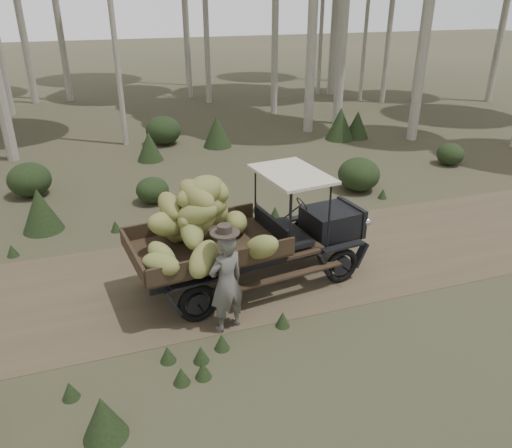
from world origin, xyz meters
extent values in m
plane|color=#473D2B|center=(0.00, 0.00, 0.00)|extent=(120.00, 120.00, 0.00)
cube|color=brown|center=(0.00, 0.00, 0.00)|extent=(70.00, 4.00, 0.01)
cube|color=black|center=(0.99, -0.26, 1.01)|extent=(1.12, 1.08, 0.56)
cube|color=black|center=(1.54, -0.19, 1.01)|extent=(0.23, 1.02, 0.63)
cube|color=black|center=(-0.42, -0.43, 1.11)|extent=(0.25, 1.42, 0.56)
cube|color=#38281C|center=(-1.83, -0.61, 1.01)|extent=(3.04, 2.16, 0.08)
cube|color=#38281C|center=(-1.94, 0.30, 1.20)|extent=(2.82, 0.41, 0.32)
cube|color=#38281C|center=(-1.72, -1.51, 1.20)|extent=(2.82, 0.41, 0.32)
cube|color=#38281C|center=(-3.24, -0.78, 1.20)|extent=(0.28, 1.82, 0.32)
cube|color=beige|center=(0.01, -0.38, 2.25)|extent=(1.37, 1.85, 0.06)
cube|color=black|center=(-0.82, -0.09, 0.63)|extent=(4.64, 0.67, 0.18)
cube|color=black|center=(-0.73, -0.86, 0.63)|extent=(4.64, 0.67, 0.18)
torus|color=black|center=(0.69, 0.52, 0.39)|extent=(0.78, 0.23, 0.77)
torus|color=black|center=(0.88, -1.09, 0.39)|extent=(0.78, 0.23, 0.77)
torus|color=black|center=(-2.43, 0.14, 0.39)|extent=(0.78, 0.23, 0.77)
torus|color=black|center=(-2.23, -1.47, 0.39)|extent=(0.78, 0.23, 0.77)
sphere|color=beige|center=(1.56, 0.27, 1.06)|extent=(0.18, 0.18, 0.18)
sphere|color=beige|center=(1.68, -0.63, 1.06)|extent=(0.18, 0.18, 0.18)
ellipsoid|color=olive|center=(-1.14, -0.28, 1.32)|extent=(0.70, 0.90, 0.62)
ellipsoid|color=olive|center=(-2.14, -0.62, 1.67)|extent=(0.73, 1.00, 0.64)
ellipsoid|color=olive|center=(-1.67, -0.63, 1.90)|extent=(0.89, 0.86, 0.53)
ellipsoid|color=olive|center=(-2.05, -0.59, 2.12)|extent=(0.80, 0.69, 0.45)
ellipsoid|color=olive|center=(-2.03, -0.26, 1.25)|extent=(0.83, 0.71, 0.56)
ellipsoid|color=olive|center=(-2.53, -0.56, 1.61)|extent=(1.08, 0.84, 0.76)
ellipsoid|color=olive|center=(-1.71, -0.41, 1.93)|extent=(0.64, 0.92, 0.52)
ellipsoid|color=olive|center=(-1.77, -0.56, 2.23)|extent=(0.81, 0.62, 0.55)
ellipsoid|color=olive|center=(-2.26, -0.01, 1.28)|extent=(0.77, 1.03, 0.74)
ellipsoid|color=olive|center=(-1.59, -0.33, 1.63)|extent=(0.70, 0.99, 0.77)
ellipsoid|color=olive|center=(-2.43, -0.37, 1.89)|extent=(0.51, 0.94, 0.53)
ellipsoid|color=olive|center=(-1.88, -0.66, 2.20)|extent=(0.86, 0.53, 0.72)
ellipsoid|color=olive|center=(-2.28, 0.01, 1.26)|extent=(0.45, 0.78, 0.59)
ellipsoid|color=olive|center=(-2.16, -0.92, 1.58)|extent=(0.46, 0.97, 0.73)
ellipsoid|color=olive|center=(-1.94, -0.65, 1.89)|extent=(0.60, 0.92, 0.65)
ellipsoid|color=olive|center=(-1.65, -0.48, 2.16)|extent=(0.87, 0.93, 0.62)
ellipsoid|color=olive|center=(-2.76, -1.13, 1.30)|extent=(0.69, 0.85, 0.59)
ellipsoid|color=olive|center=(-1.97, -0.72, 1.63)|extent=(0.92, 0.71, 0.52)
ellipsoid|color=olive|center=(-2.04, -0.86, 1.89)|extent=(0.98, 0.83, 0.66)
ellipsoid|color=olive|center=(-1.98, -0.70, 2.17)|extent=(0.86, 1.07, 0.72)
ellipsoid|color=olive|center=(-2.82, -1.46, 1.30)|extent=(0.82, 0.75, 0.44)
ellipsoid|color=olive|center=(-2.11, -1.61, 1.36)|extent=(0.93, 0.95, 0.77)
ellipsoid|color=olive|center=(-1.01, -1.48, 1.34)|extent=(0.87, 0.90, 0.71)
imported|color=#57554F|center=(-1.78, -1.84, 0.94)|extent=(0.80, 0.66, 1.89)
cylinder|color=#352B25|center=(-1.78, -1.84, 1.91)|extent=(0.65, 0.65, 0.03)
cylinder|color=#352B25|center=(-1.78, -1.84, 1.98)|extent=(0.32, 0.32, 0.15)
ellipsoid|color=#233319|center=(-5.52, 6.22, 0.51)|extent=(1.24, 1.24, 0.99)
cone|color=#233319|center=(5.89, 8.47, 0.24)|extent=(0.43, 0.43, 0.48)
cone|color=#233319|center=(-4.02, -3.64, 0.35)|extent=(0.62, 0.62, 0.69)
cone|color=#233319|center=(-1.71, 8.54, 0.52)|extent=(0.93, 0.93, 1.04)
ellipsoid|color=#233319|center=(-2.19, 4.52, 0.38)|extent=(0.94, 0.94, 0.75)
cone|color=#233319|center=(-5.25, 4.42, 0.26)|extent=(0.47, 0.47, 0.52)
ellipsoid|color=#233319|center=(3.86, 3.48, 0.51)|extent=(1.26, 1.26, 1.01)
cone|color=#233319|center=(-5.10, 3.60, 0.56)|extent=(1.01, 1.01, 1.12)
cone|color=#233319|center=(-0.55, 12.36, 0.29)|extent=(0.52, 0.52, 0.58)
cone|color=#233319|center=(6.03, 8.85, 0.65)|extent=(1.17, 1.17, 1.30)
cone|color=#233319|center=(1.03, 9.47, 0.61)|extent=(1.11, 1.11, 1.23)
ellipsoid|color=#233319|center=(-0.89, 10.45, 0.56)|extent=(1.37, 1.37, 1.10)
ellipsoid|color=#233319|center=(8.14, 4.66, 0.38)|extent=(0.93, 0.93, 0.75)
cone|color=#233319|center=(6.81, 8.84, 0.55)|extent=(1.00, 1.00, 1.11)
cone|color=#233319|center=(0.77, 2.45, 0.15)|extent=(0.27, 0.27, 0.30)
cone|color=#233319|center=(-2.03, -2.37, 0.15)|extent=(0.27, 0.27, 0.30)
cone|color=#233319|center=(-2.50, -2.95, 0.15)|extent=(0.27, 0.27, 0.30)
cone|color=#233319|center=(0.41, 2.93, 0.15)|extent=(0.27, 0.27, 0.30)
cone|color=#233319|center=(-5.72, 2.35, 0.15)|extent=(0.27, 0.27, 0.30)
cone|color=#233319|center=(-0.82, -2.11, 0.15)|extent=(0.27, 0.27, 0.30)
cone|color=#233319|center=(4.23, 2.67, 0.15)|extent=(0.27, 0.27, 0.30)
cone|color=#233319|center=(-1.38, 2.93, 0.15)|extent=(0.27, 0.27, 0.30)
cone|color=#233319|center=(-2.96, -2.39, 0.15)|extent=(0.27, 0.27, 0.30)
cone|color=#233319|center=(-2.84, -2.96, 0.15)|extent=(0.27, 0.27, 0.30)
cone|color=#233319|center=(-2.44, -2.57, 0.15)|extent=(0.27, 0.27, 0.30)
cone|color=#233319|center=(-4.47, -2.74, 0.15)|extent=(0.27, 0.27, 0.30)
cone|color=#233319|center=(-3.37, 2.91, 0.15)|extent=(0.27, 0.27, 0.30)
camera|label=1|loc=(-3.68, -8.99, 5.53)|focal=35.00mm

